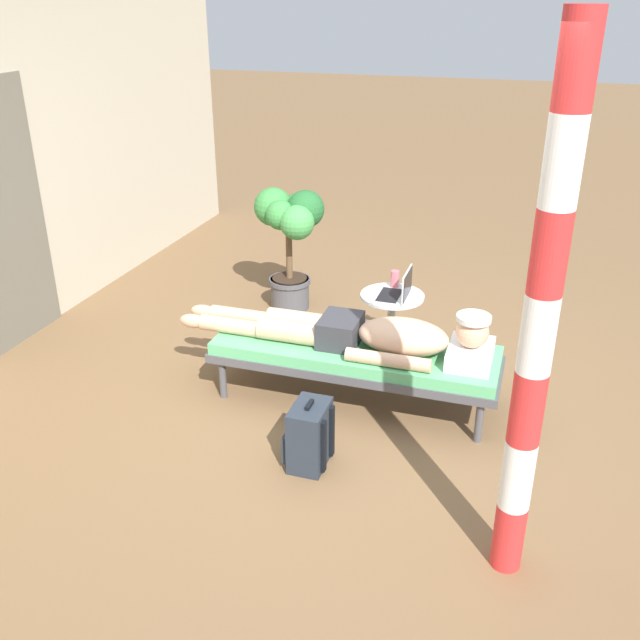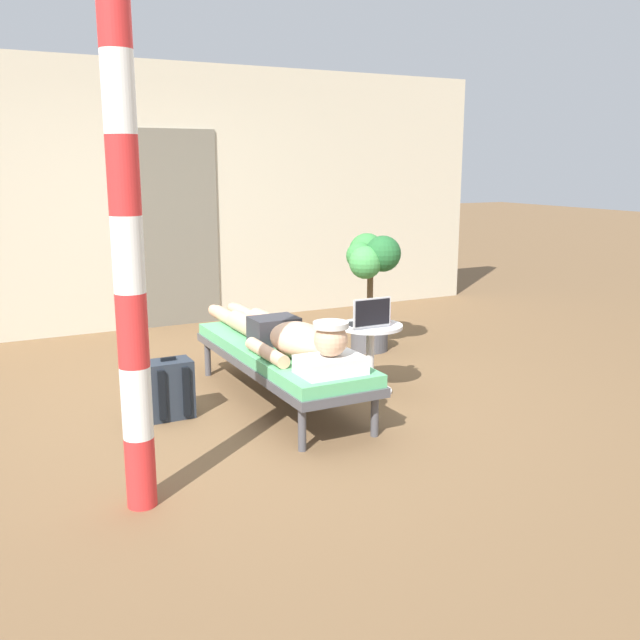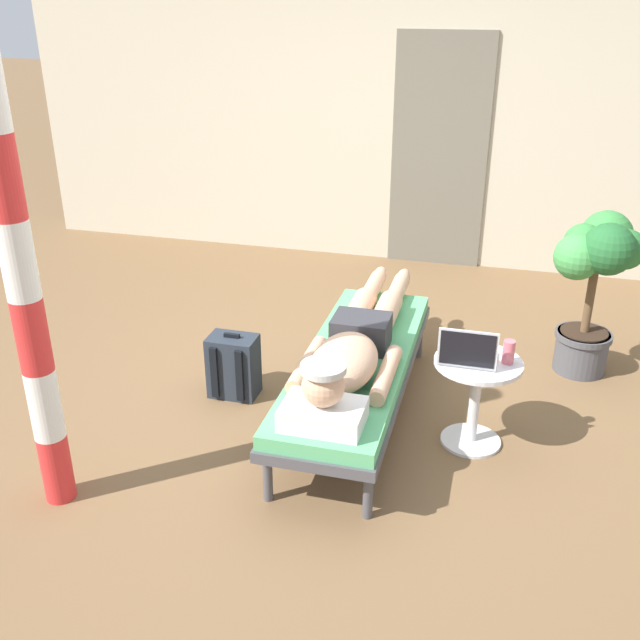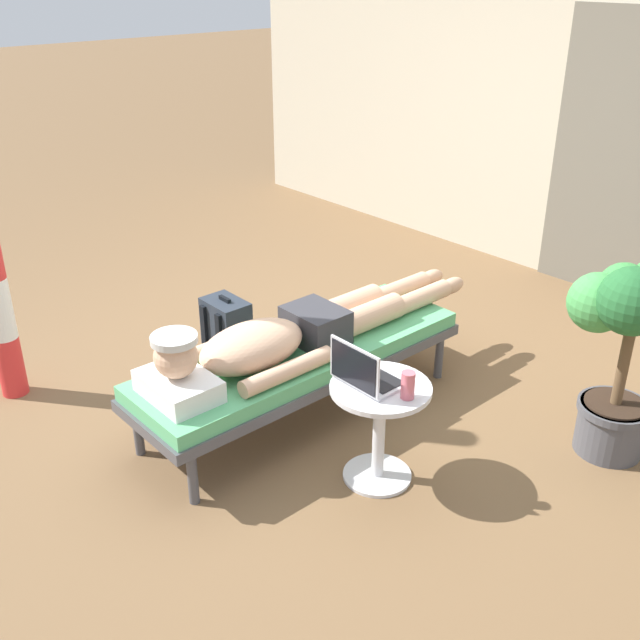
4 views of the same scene
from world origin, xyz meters
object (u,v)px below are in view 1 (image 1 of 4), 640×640
lounge_chair (355,355)px  backpack (309,436)px  potted_plant (290,231)px  side_table (391,315)px  laptop (398,291)px  drink_glass (395,279)px  person_reclining (369,334)px  porch_post (538,334)px

lounge_chair → backpack: size_ratio=4.61×
backpack → potted_plant: 2.37m
side_table → potted_plant: 1.28m
laptop → backpack: bearing=171.6°
drink_glass → potted_plant: potted_plant is taller
person_reclining → porch_post: 1.81m
drink_glass → side_table: bearing=-173.7°
laptop → drink_glass: (0.21, 0.07, 0.01)m
drink_glass → backpack: (-1.64, 0.14, -0.39)m
person_reclining → drink_glass: size_ratio=16.59×
side_table → potted_plant: size_ratio=0.49×
lounge_chair → potted_plant: (1.34, 0.95, 0.37)m
side_table → drink_glass: (0.15, 0.02, 0.23)m
laptop → drink_glass: bearing=17.9°
laptop → drink_glass: size_ratio=2.37×
drink_glass → backpack: drink_glass is taller
drink_glass → laptop: bearing=-162.1°
potted_plant → porch_post: 3.39m
potted_plant → side_table: bearing=-121.7°
person_reclining → laptop: (0.63, -0.06, 0.06)m
lounge_chair → person_reclining: bearing=-90.0°
potted_plant → drink_glass: bearing=-115.7°
potted_plant → porch_post: (-2.62, -2.08, 0.56)m
person_reclining → side_table: size_ratio=4.15×
lounge_chair → drink_glass: drink_glass is taller
laptop → backpack: laptop is taller
lounge_chair → potted_plant: bearing=35.3°
person_reclining → potted_plant: potted_plant is taller
lounge_chair → porch_post: porch_post is taller
porch_post → side_table: bearing=27.6°
side_table → backpack: (-1.49, 0.16, -0.16)m
laptop → potted_plant: size_ratio=0.29×
side_table → lounge_chair: bearing=172.1°
side_table → potted_plant: (0.65, 1.05, 0.36)m
person_reclining → potted_plant: 1.71m
backpack → lounge_chair: bearing=-4.5°
laptop → side_table: bearing=40.5°
side_table → drink_glass: 0.28m
person_reclining → porch_post: (-1.28, -1.04, 0.76)m
laptop → porch_post: size_ratio=0.12×
lounge_chair → side_table: (0.69, -0.10, 0.01)m
lounge_chair → person_reclining: (-0.00, -0.09, 0.17)m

